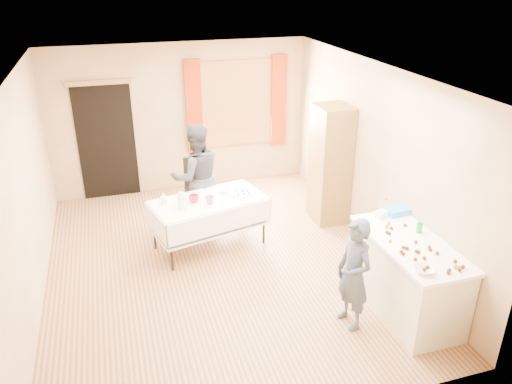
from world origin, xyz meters
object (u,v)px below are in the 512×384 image
object	(u,v)px
girl	(354,274)
woman	(197,177)
party_table	(209,219)
cabinet	(330,164)
chair	(197,197)
counter	(407,276)

from	to	relation	value
girl	woman	xyz separation A→B (m)	(-1.20, 2.85, 0.16)
party_table	woman	distance (m)	0.78
cabinet	chair	distance (m)	2.23
chair	girl	world-z (taller)	girl
party_table	girl	xyz separation A→B (m)	(1.17, -2.16, 0.22)
girl	woman	world-z (taller)	woman
counter	cabinet	bearing A→B (deg)	87.63
girl	party_table	bearing A→B (deg)	-162.13
cabinet	party_table	bearing A→B (deg)	-170.83
cabinet	girl	bearing A→B (deg)	-108.56
party_table	girl	size ratio (longest dim) A/B	1.32
chair	woman	size ratio (longest dim) A/B	0.56
party_table	girl	distance (m)	2.47
party_table	counter	bearing A→B (deg)	-61.63
party_table	woman	size ratio (longest dim) A/B	1.06
cabinet	counter	size ratio (longest dim) A/B	1.18
cabinet	chair	xyz separation A→B (m)	(-1.98, 0.80, -0.65)
counter	girl	bearing A→B (deg)	-174.40
counter	girl	world-z (taller)	girl
counter	party_table	distance (m)	2.83
cabinet	woman	xyz separation A→B (m)	(-2.03, 0.36, -0.10)
girl	woman	distance (m)	3.09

